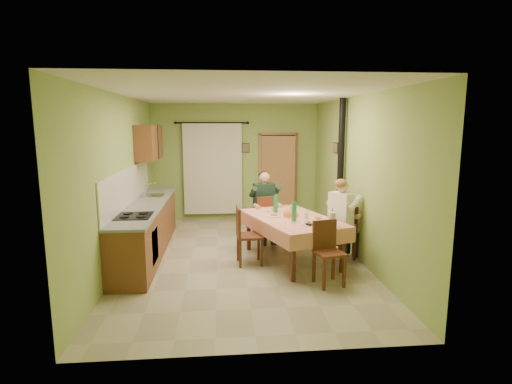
{
  "coord_description": "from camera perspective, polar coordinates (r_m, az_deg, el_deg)",
  "views": [
    {
      "loc": [
        -0.36,
        -6.74,
        2.32
      ],
      "look_at": [
        0.25,
        0.1,
        1.15
      ],
      "focal_mm": 28.0,
      "sensor_mm": 36.0,
      "label": 1
    }
  ],
  "objects": [
    {
      "name": "floor",
      "position": [
        7.13,
        -1.96,
        -9.31
      ],
      "size": [
        4.0,
        6.0,
        0.01
      ],
      "primitive_type": "cube",
      "color": "tan",
      "rests_on": "ground"
    },
    {
      "name": "room_shell",
      "position": [
        6.76,
        -2.04,
        5.43
      ],
      "size": [
        4.04,
        6.04,
        2.82
      ],
      "color": "#93B15A",
      "rests_on": "ground"
    },
    {
      "name": "kitchen_run",
      "position": [
        7.49,
        -15.35,
        -4.88
      ],
      "size": [
        0.64,
        3.64,
        1.56
      ],
      "color": "brown",
      "rests_on": "ground"
    },
    {
      "name": "upper_cabinets",
      "position": [
        8.57,
        -15.01,
        6.88
      ],
      "size": [
        0.35,
        1.4,
        0.7
      ],
      "primitive_type": "cube",
      "color": "brown",
      "rests_on": "room_shell"
    },
    {
      "name": "curtain",
      "position": [
        9.7,
        -6.2,
        3.37
      ],
      "size": [
        1.7,
        0.07,
        2.22
      ],
      "color": "black",
      "rests_on": "ground"
    },
    {
      "name": "doorway",
      "position": [
        9.85,
        3.15,
        2.27
      ],
      "size": [
        0.96,
        0.24,
        2.15
      ],
      "color": "black",
      "rests_on": "ground"
    },
    {
      "name": "dining_table",
      "position": [
        6.9,
        5.12,
        -6.71
      ],
      "size": [
        1.73,
        2.22,
        0.76
      ],
      "rotation": [
        0.0,
        0.0,
        0.34
      ],
      "color": "#EA8F7A",
      "rests_on": "ground"
    },
    {
      "name": "tableware",
      "position": [
        6.7,
        5.82,
        -3.26
      ],
      "size": [
        0.98,
        1.43,
        0.33
      ],
      "color": "white",
      "rests_on": "dining_table"
    },
    {
      "name": "chair_far",
      "position": [
        7.89,
        1.25,
        -5.22
      ],
      "size": [
        0.47,
        0.47,
        0.96
      ],
      "rotation": [
        0.0,
        0.0,
        0.19
      ],
      "color": "#542917",
      "rests_on": "ground"
    },
    {
      "name": "chair_near",
      "position": [
        6.0,
        10.31,
        -10.28
      ],
      "size": [
        0.45,
        0.45,
        0.93
      ],
      "rotation": [
        0.0,
        0.0,
        3.36
      ],
      "color": "#542917",
      "rests_on": "ground"
    },
    {
      "name": "chair_right",
      "position": [
        7.09,
        12.12,
        -7.19
      ],
      "size": [
        0.53,
        0.53,
        0.94
      ],
      "rotation": [
        0.0,
        0.0,
        2.14
      ],
      "color": "#542917",
      "rests_on": "ground"
    },
    {
      "name": "chair_left",
      "position": [
        6.74,
        -1.04,
        -7.85
      ],
      "size": [
        0.44,
        0.44,
        0.97
      ],
      "rotation": [
        0.0,
        0.0,
        -1.51
      ],
      "color": "#542917",
      "rests_on": "ground"
    },
    {
      "name": "man_far",
      "position": [
        7.78,
        1.23,
        -1.0
      ],
      "size": [
        0.63,
        0.53,
        1.39
      ],
      "rotation": [
        0.0,
        0.0,
        0.19
      ],
      "color": "#192D23",
      "rests_on": "chair_far"
    },
    {
      "name": "man_right",
      "position": [
        6.93,
        12.23,
        -2.54
      ],
      "size": [
        0.63,
        0.65,
        1.39
      ],
      "rotation": [
        0.0,
        0.0,
        2.14
      ],
      "color": "white",
      "rests_on": "chair_right"
    },
    {
      "name": "stove_flue",
      "position": [
        7.78,
        11.86,
        -0.11
      ],
      "size": [
        0.24,
        0.24,
        2.8
      ],
      "color": "black",
      "rests_on": "ground"
    },
    {
      "name": "picture_back",
      "position": [
        9.74,
        -1.5,
        6.32
      ],
      "size": [
        0.19,
        0.03,
        0.23
      ],
      "primitive_type": "cube",
      "color": "black",
      "rests_on": "room_shell"
    },
    {
      "name": "picture_right",
      "position": [
        8.28,
        11.32,
        6.24
      ],
      "size": [
        0.03,
        0.31,
        0.21
      ],
      "primitive_type": "cube",
      "color": "brown",
      "rests_on": "room_shell"
    }
  ]
}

